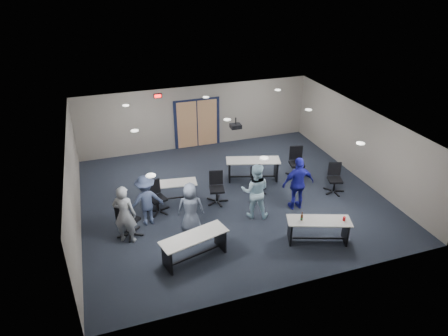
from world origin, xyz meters
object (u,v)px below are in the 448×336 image
object	(u,v)px
person_plaid	(191,208)
person_lightblue	(255,191)
chair_back_c	(258,180)
person_back	(146,200)
table_front_left	(194,243)
person_gray	(125,214)
table_front_right	(318,227)
chair_loose_right	(335,179)
chair_back_d	(297,163)
chair_back_b	(217,188)
chair_loose_left	(129,219)
table_back_left	(171,189)
person_navy	(298,183)
table_back_right	(253,166)
chair_back_a	(158,198)

from	to	relation	value
person_plaid	person_lightblue	world-z (taller)	person_lightblue
chair_back_c	person_back	bearing A→B (deg)	177.36
table_front_left	person_gray	xyz separation A→B (m)	(-1.66, 1.39, 0.40)
table_front_right	chair_loose_right	world-z (taller)	chair_loose_right
table_front_left	chair_back_d	bearing A→B (deg)	19.72
table_front_right	chair_back_b	world-z (taller)	chair_back_b
chair_loose_left	table_back_left	bearing A→B (deg)	-0.16
chair_back_c	person_navy	bearing A→B (deg)	-71.08
chair_back_b	chair_loose_left	distance (m)	3.14
table_back_right	table_front_right	bearing A→B (deg)	-68.09
chair_loose_left	person_back	distance (m)	0.79
chair_back_c	chair_back_a	bearing A→B (deg)	170.68
chair_loose_right	person_gray	xyz separation A→B (m)	(-7.22, -0.47, 0.38)
person_plaid	chair_back_c	bearing A→B (deg)	-137.85
table_back_left	chair_back_a	world-z (taller)	chair_back_a
table_back_right	chair_back_d	size ratio (longest dim) A/B	1.77
person_gray	person_navy	size ratio (longest dim) A/B	1.00
person_lightblue	chair_back_d	bearing A→B (deg)	-120.33
chair_back_c	person_lightblue	bearing A→B (deg)	-129.36
table_back_right	chair_loose_left	size ratio (longest dim) A/B	1.79
chair_loose_right	person_navy	xyz separation A→B (m)	(-1.72, -0.46, 0.38)
person_gray	person_back	world-z (taller)	person_gray
table_front_right	chair_back_a	size ratio (longest dim) A/B	1.75
table_front_left	chair_back_c	bearing A→B (deg)	27.45
table_back_left	chair_back_a	xyz separation A→B (m)	(-0.56, -0.55, 0.07)
table_front_right	chair_loose_left	bearing A→B (deg)	177.98
table_front_left	chair_back_b	size ratio (longest dim) A/B	1.80
table_front_left	person_back	size ratio (longest dim) A/B	1.19
chair_back_a	person_plaid	distance (m)	1.54
table_back_left	person_lightblue	world-z (taller)	person_lightblue
person_navy	person_back	bearing A→B (deg)	-5.71
chair_back_c	chair_loose_left	size ratio (longest dim) A/B	0.83
table_front_left	person_navy	distance (m)	4.11
person_back	table_back_left	bearing A→B (deg)	-138.54
chair_back_c	person_back	distance (m)	4.06
chair_back_a	chair_loose_right	world-z (taller)	chair_back_a
chair_loose_right	chair_back_d	bearing A→B (deg)	135.32
chair_back_d	person_back	distance (m)	5.91
table_back_right	person_lightblue	bearing A→B (deg)	-94.24
table_back_left	chair_back_d	world-z (taller)	chair_back_d
table_back_right	chair_back_c	xyz separation A→B (m)	(-0.16, -0.91, -0.07)
table_back_left	chair_back_b	bearing A→B (deg)	-14.70
table_front_left	table_back_left	world-z (taller)	table_front_left
table_back_right	chair_loose_right	world-z (taller)	chair_loose_right
table_back_right	person_back	world-z (taller)	person_back
chair_back_d	person_plaid	xyz separation A→B (m)	(-4.59, -2.03, 0.23)
table_back_right	chair_back_b	world-z (taller)	chair_back_b
chair_loose_right	person_plaid	distance (m)	5.37
chair_back_c	person_navy	distance (m)	1.62
person_lightblue	person_navy	world-z (taller)	same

